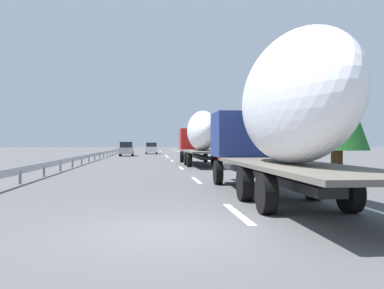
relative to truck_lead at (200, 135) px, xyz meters
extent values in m
plane|color=#4C4C4F|center=(15.02, 3.60, -2.45)|extent=(260.00, 260.00, 0.00)
cube|color=white|center=(-22.98, 1.80, -2.44)|extent=(3.20, 0.20, 0.01)
cube|color=white|center=(-13.56, 1.80, -2.44)|extent=(3.20, 0.20, 0.01)
cube|color=white|center=(-3.73, 1.80, -2.44)|extent=(3.20, 0.20, 0.01)
cube|color=white|center=(8.51, 1.80, -2.44)|extent=(3.20, 0.20, 0.01)
cube|color=white|center=(18.28, 1.80, -2.44)|extent=(3.20, 0.20, 0.01)
cube|color=white|center=(22.78, 1.80, -2.44)|extent=(3.20, 0.20, 0.01)
cube|color=white|center=(26.20, 1.80, -2.44)|extent=(3.20, 0.20, 0.01)
cube|color=white|center=(53.56, 1.80, -2.44)|extent=(3.20, 0.20, 0.01)
cube|color=white|center=(56.64, 1.80, -2.44)|extent=(3.20, 0.20, 0.01)
cube|color=white|center=(20.02, -1.90, -2.44)|extent=(110.00, 0.20, 0.01)
cube|color=#B21919|center=(4.97, 0.00, -0.30)|extent=(2.40, 2.50, 1.90)
cube|color=black|center=(6.07, 0.00, 0.20)|extent=(0.08, 2.12, 0.80)
cube|color=#262628|center=(1.88, 0.00, -1.78)|extent=(11.40, 0.70, 0.24)
cube|color=#59544C|center=(-1.22, 0.00, -1.31)|extent=(9.99, 2.50, 0.12)
ellipsoid|color=white|center=(-1.12, 0.00, 0.28)|extent=(7.77, 2.20, 3.06)
cube|color=red|center=(-6.19, -0.69, -1.55)|extent=(0.04, 0.56, 0.56)
cylinder|color=black|center=(4.97, 1.10, -1.93)|extent=(1.04, 0.30, 1.04)
cylinder|color=black|center=(4.97, -1.10, -1.93)|extent=(1.04, 0.30, 1.04)
cylinder|color=black|center=(-0.02, 1.10, -1.93)|extent=(1.04, 0.35, 1.04)
cylinder|color=black|center=(-0.02, -1.10, -1.93)|extent=(1.04, 0.35, 1.04)
cylinder|color=black|center=(-2.42, 1.10, -1.93)|extent=(1.04, 0.35, 1.04)
cylinder|color=black|center=(-2.42, -1.10, -1.93)|extent=(1.04, 0.35, 1.04)
cube|color=navy|center=(-15.64, 0.00, -0.30)|extent=(2.40, 2.50, 1.90)
cube|color=black|center=(-14.54, 0.00, 0.20)|extent=(0.08, 2.12, 0.80)
cube|color=#262628|center=(-18.79, 0.00, -1.78)|extent=(11.61, 0.70, 0.24)
cube|color=#59544C|center=(-21.95, 0.00, -1.31)|extent=(10.22, 2.50, 0.12)
ellipsoid|color=white|center=(-21.73, 0.00, 0.60)|extent=(7.93, 2.20, 3.69)
cylinder|color=black|center=(-15.64, 1.10, -1.93)|extent=(1.04, 0.30, 1.04)
cylinder|color=black|center=(-15.64, -1.10, -1.93)|extent=(1.04, 0.30, 1.04)
cylinder|color=black|center=(-20.75, 1.10, -1.93)|extent=(1.04, 0.35, 1.04)
cylinder|color=black|center=(-20.75, -1.10, -1.93)|extent=(1.04, 0.35, 1.04)
cylinder|color=black|center=(-23.15, 1.10, -1.93)|extent=(1.04, 0.35, 1.04)
cylinder|color=black|center=(-23.15, -1.10, -1.93)|extent=(1.04, 0.35, 1.04)
cube|color=#ADB2B7|center=(24.14, 7.20, -1.71)|extent=(4.12, 1.82, 0.84)
cube|color=black|center=(23.83, 7.20, -0.90)|extent=(2.27, 1.60, 0.77)
cylinder|color=black|center=(25.42, 8.01, -2.13)|extent=(0.64, 0.22, 0.64)
cylinder|color=black|center=(25.42, 6.39, -2.13)|extent=(0.64, 0.22, 0.64)
cylinder|color=black|center=(22.87, 8.01, -2.13)|extent=(0.64, 0.22, 0.64)
cylinder|color=black|center=(22.87, 6.39, -2.13)|extent=(0.64, 0.22, 0.64)
cube|color=white|center=(34.89, 3.80, -1.71)|extent=(4.72, 1.87, 0.84)
cube|color=black|center=(34.53, 3.80, -0.94)|extent=(2.59, 1.64, 0.68)
cylinder|color=black|center=(36.35, 4.63, -2.13)|extent=(0.64, 0.22, 0.64)
cylinder|color=black|center=(36.35, 2.97, -2.13)|extent=(0.64, 0.22, 0.64)
cylinder|color=black|center=(33.43, 4.63, -2.13)|extent=(0.64, 0.22, 0.64)
cylinder|color=black|center=(33.43, 2.97, -2.13)|extent=(0.64, 0.22, 0.64)
cylinder|color=gray|center=(15.18, -3.10, -1.28)|extent=(0.10, 0.10, 2.34)
cube|color=#2D569E|center=(15.18, -3.10, 0.24)|extent=(0.06, 0.90, 0.70)
cylinder|color=#472D19|center=(-9.80, -7.09, -1.61)|extent=(0.25, 0.25, 1.68)
cone|color=#194C1E|center=(-9.80, -7.09, 1.85)|extent=(2.82, 2.82, 5.24)
cylinder|color=#472D19|center=(-10.21, -6.87, -1.76)|extent=(0.39, 0.39, 1.37)
cone|color=#1E5B23|center=(-10.21, -6.87, 1.39)|extent=(3.36, 3.36, 4.94)
cylinder|color=#472D19|center=(-5.64, -8.60, -1.70)|extent=(0.35, 0.35, 1.49)
cone|color=#1E5B23|center=(-5.64, -8.60, 1.64)|extent=(2.78, 2.78, 5.19)
cube|color=#9EA0A5|center=(18.02, 9.60, -1.85)|extent=(94.00, 0.06, 0.32)
cube|color=slate|center=(-14.68, 9.60, -2.15)|extent=(0.10, 0.10, 0.60)
cube|color=slate|center=(-10.59, 9.60, -2.15)|extent=(0.10, 0.10, 0.60)
cube|color=slate|center=(-6.50, 9.60, -2.15)|extent=(0.10, 0.10, 0.60)
cube|color=slate|center=(-2.41, 9.60, -2.15)|extent=(0.10, 0.10, 0.60)
cube|color=slate|center=(1.67, 9.60, -2.15)|extent=(0.10, 0.10, 0.60)
cube|color=slate|center=(5.76, 9.60, -2.15)|extent=(0.10, 0.10, 0.60)
cube|color=slate|center=(9.85, 9.60, -2.15)|extent=(0.10, 0.10, 0.60)
cube|color=slate|center=(13.93, 9.60, -2.15)|extent=(0.10, 0.10, 0.60)
cube|color=slate|center=(18.02, 9.60, -2.15)|extent=(0.10, 0.10, 0.60)
cube|color=slate|center=(22.11, 9.60, -2.15)|extent=(0.10, 0.10, 0.60)
cube|color=slate|center=(26.19, 9.60, -2.15)|extent=(0.10, 0.10, 0.60)
cube|color=slate|center=(30.28, 9.60, -2.15)|extent=(0.10, 0.10, 0.60)
cube|color=slate|center=(34.37, 9.60, -2.15)|extent=(0.10, 0.10, 0.60)
cube|color=slate|center=(38.46, 9.60, -2.15)|extent=(0.10, 0.10, 0.60)
cube|color=slate|center=(42.54, 9.60, -2.15)|extent=(0.10, 0.10, 0.60)
cube|color=slate|center=(46.63, 9.60, -2.15)|extent=(0.10, 0.10, 0.60)
cube|color=slate|center=(50.72, 9.60, -2.15)|extent=(0.10, 0.10, 0.60)
cube|color=slate|center=(54.80, 9.60, -2.15)|extent=(0.10, 0.10, 0.60)
cube|color=slate|center=(58.89, 9.60, -2.15)|extent=(0.10, 0.10, 0.60)
cube|color=slate|center=(62.98, 9.60, -2.15)|extent=(0.10, 0.10, 0.60)
camera|label=1|loc=(-33.42, 4.01, -0.65)|focal=39.22mm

